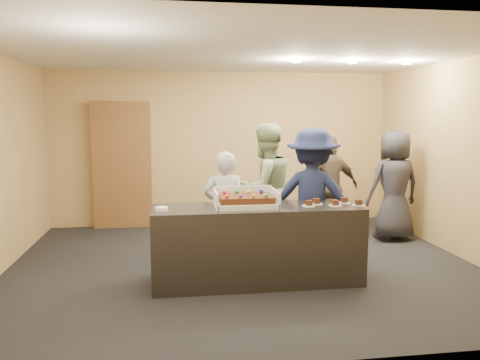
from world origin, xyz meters
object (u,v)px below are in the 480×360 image
Objects in this scene: sheet_cake at (246,198)px; person_sage_man at (265,189)px; plate_stack at (162,209)px; person_navy_man at (312,198)px; storage_cabinet at (122,165)px; person_dark_suit at (394,185)px; serving_counter at (257,245)px; person_server_grey at (225,210)px; person_brown_extra at (330,187)px; cake_box at (245,202)px.

sheet_cake is 0.33× the size of person_sage_man.
sheet_cake is at bearing 45.00° from person_sage_man.
plate_stack is 1.95m from person_navy_man.
person_dark_suit is at bearing -18.97° from storage_cabinet.
person_dark_suit reaches higher than sheet_cake.
person_navy_man is (0.80, 0.47, 0.44)m from serving_counter.
storage_cabinet is at bearing -54.79° from person_server_grey.
person_server_grey is at bearing 116.48° from serving_counter.
person_server_grey reaches higher than sheet_cake.
storage_cabinet is at bearing -28.87° from person_brown_extra.
person_navy_man is at bearing 26.78° from sheet_cake.
person_dark_suit is at bearing -157.40° from person_server_grey.
person_navy_man is at bearing 30.80° from serving_counter.
person_dark_suit is at bearing 31.49° from sheet_cake.
person_server_grey is 0.91× the size of person_brown_extra.
person_navy_man is at bearing 175.42° from person_server_grey.
person_brown_extra is at bearing -94.37° from person_navy_man.
person_brown_extra reaches higher than person_server_grey.
cake_box is 5.01× the size of plate_stack.
cake_box is at bearing 44.55° from person_sage_man.
plate_stack is 0.08× the size of person_dark_suit.
storage_cabinet is 15.41× the size of plate_stack.
plate_stack is 1.05m from person_server_grey.
serving_counter is 1.40× the size of person_dark_suit.
person_navy_man is at bearing -44.72° from storage_cabinet.
person_brown_extra reaches higher than cake_box.
sheet_cake reaches higher than plate_stack.
sheet_cake is 2.45m from person_brown_extra.
storage_cabinet is 3.68m from person_navy_man.
person_navy_man reaches higher than serving_counter.
person_sage_man reaches higher than plate_stack.
serving_counter is at bearing 119.65° from person_server_grey.
person_brown_extra is at bearing 48.13° from sheet_cake.
person_sage_man is (0.31, 1.13, 0.47)m from serving_counter.
person_brown_extra is (1.63, 1.82, -0.18)m from sheet_cake.
person_sage_man reaches higher than person_brown_extra.
person_sage_man reaches higher than cake_box.
sheet_cake is (1.68, -3.06, -0.09)m from storage_cabinet.
serving_counter is 1.02m from person_navy_man.
person_server_grey reaches higher than serving_counter.
person_server_grey is (-0.17, 0.60, -0.20)m from cake_box.
person_sage_man is 0.82m from person_navy_man.
plate_stack is 3.90m from person_dark_suit.
plate_stack is at bearing 17.15° from person_sage_man.
sheet_cake reaches higher than serving_counter.
person_server_grey is 0.81× the size of person_sage_man.
person_sage_man is at bearing 40.41° from plate_stack.
cake_box is 0.95m from plate_stack.
person_brown_extra is 0.96× the size of person_dark_suit.
sheet_cake is 0.70m from person_server_grey.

